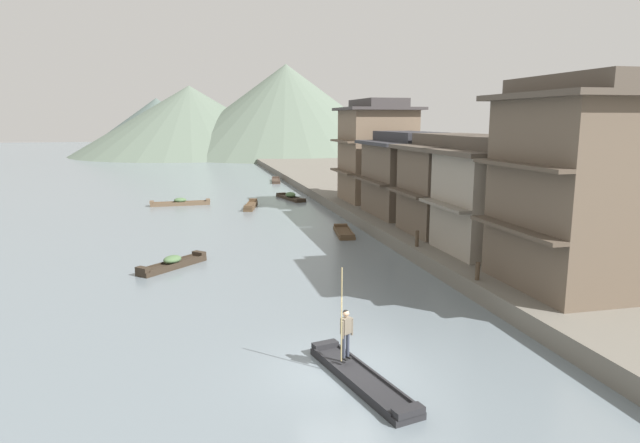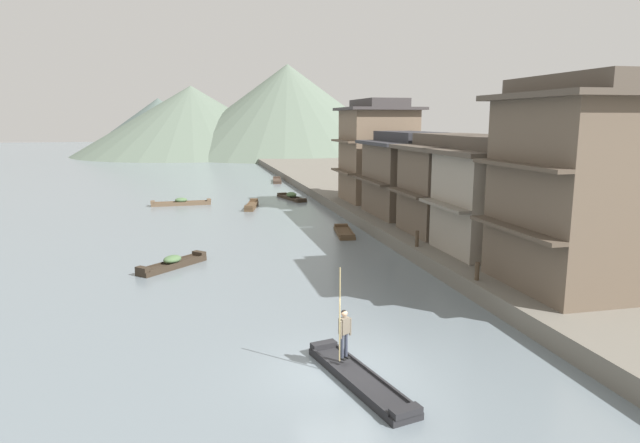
% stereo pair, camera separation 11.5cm
% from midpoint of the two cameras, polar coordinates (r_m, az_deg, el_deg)
% --- Properties ---
extents(ground_plane, '(400.00, 400.00, 0.00)m').
position_cam_midpoint_polar(ground_plane, '(17.98, 1.86, -15.21)').
color(ground_plane, slate).
extents(riverbank_right, '(18.00, 110.00, 0.82)m').
position_cam_midpoint_polar(riverbank_right, '(50.67, 11.09, 1.91)').
color(riverbank_right, '#6B665B').
rests_on(riverbank_right, ground).
extents(boat_foreground_poled, '(2.11, 5.22, 0.39)m').
position_cam_midpoint_polar(boat_foreground_poled, '(17.20, 4.12, -16.00)').
color(boat_foreground_poled, '#232326').
rests_on(boat_foreground_poled, ground).
extents(boatman_person, '(0.48, 0.43, 3.04)m').
position_cam_midpoint_polar(boatman_person, '(17.43, 2.49, -11.03)').
color(boatman_person, black).
rests_on(boatman_person, boat_foreground_poled).
extents(boat_moored_nearest, '(5.47, 1.09, 0.71)m').
position_cam_midpoint_polar(boat_moored_nearest, '(52.62, -14.37, 1.89)').
color(boat_moored_nearest, brown).
rests_on(boat_moored_nearest, ground).
extents(boat_moored_second, '(1.71, 5.26, 0.44)m').
position_cam_midpoint_polar(boat_moored_second, '(70.72, -4.64, 4.24)').
color(boat_moored_second, '#423328').
rests_on(boat_moored_second, ground).
extents(boat_moored_third, '(2.24, 5.26, 0.72)m').
position_cam_midpoint_polar(boat_moored_third, '(55.01, -3.14, 2.57)').
color(boat_moored_third, '#33281E').
rests_on(boat_moored_third, ground).
extents(boat_moored_far, '(1.63, 4.11, 0.39)m').
position_cam_midpoint_polar(boat_moored_far, '(38.01, 2.41, -1.15)').
color(boat_moored_far, brown).
rests_on(boat_moored_far, ground).
extents(boat_midriver_drifting, '(3.64, 3.62, 0.68)m').
position_cam_midpoint_polar(boat_midriver_drifting, '(30.49, -15.16, -4.24)').
color(boat_midriver_drifting, '#33281E').
rests_on(boat_midriver_drifting, ground).
extents(boat_midriver_upstream, '(1.76, 4.54, 0.55)m').
position_cam_midpoint_polar(boat_midriver_upstream, '(49.86, -7.27, 1.62)').
color(boat_midriver_upstream, brown).
rests_on(boat_midriver_upstream, ground).
extents(house_waterfront_nearest, '(5.30, 6.84, 8.74)m').
position_cam_midpoint_polar(house_waterfront_nearest, '(24.80, 24.31, 3.39)').
color(house_waterfront_nearest, brown).
rests_on(house_waterfront_nearest, riverbank_right).
extents(house_waterfront_second, '(5.55, 5.65, 6.14)m').
position_cam_midpoint_polar(house_waterfront_second, '(30.35, 16.95, 2.55)').
color(house_waterfront_second, gray).
rests_on(house_waterfront_second, riverbank_right).
extents(house_waterfront_tall, '(7.02, 5.75, 6.14)m').
position_cam_midpoint_polar(house_waterfront_tall, '(35.24, 13.75, 3.73)').
color(house_waterfront_tall, brown).
rests_on(house_waterfront_tall, riverbank_right).
extents(house_waterfront_narrow, '(6.36, 7.28, 6.14)m').
position_cam_midpoint_polar(house_waterfront_narrow, '(41.36, 9.01, 4.85)').
color(house_waterfront_narrow, brown).
rests_on(house_waterfront_narrow, riverbank_right).
extents(house_waterfront_far, '(6.71, 6.51, 8.74)m').
position_cam_midpoint_polar(house_waterfront_far, '(48.39, 5.84, 7.27)').
color(house_waterfront_far, '#75604C').
rests_on(house_waterfront_far, riverbank_right).
extents(mooring_post_dock_near, '(0.20, 0.20, 0.80)m').
position_cam_midpoint_polar(mooring_post_dock_near, '(25.30, 15.91, -4.98)').
color(mooring_post_dock_near, '#473828').
rests_on(mooring_post_dock_near, riverbank_right).
extents(mooring_post_dock_mid, '(0.20, 0.20, 0.90)m').
position_cam_midpoint_polar(mooring_post_dock_mid, '(31.14, 9.93, -1.76)').
color(mooring_post_dock_mid, '#473828').
rests_on(mooring_post_dock_mid, riverbank_right).
extents(hill_far_west, '(55.95, 55.95, 20.24)m').
position_cam_midpoint_polar(hill_far_west, '(127.73, -3.55, 11.51)').
color(hill_far_west, '#5B6B5B').
rests_on(hill_far_west, ground).
extents(hill_far_centre, '(53.15, 53.15, 15.54)m').
position_cam_midpoint_polar(hill_far_centre, '(131.54, -13.35, 10.19)').
color(hill_far_centre, '#5B6B5B').
rests_on(hill_far_centre, ground).
extents(hill_far_east, '(37.73, 37.73, 13.51)m').
position_cam_midpoint_polar(hill_far_east, '(153.75, -16.57, 9.67)').
color(hill_far_east, '#4C5B56').
rests_on(hill_far_east, ground).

